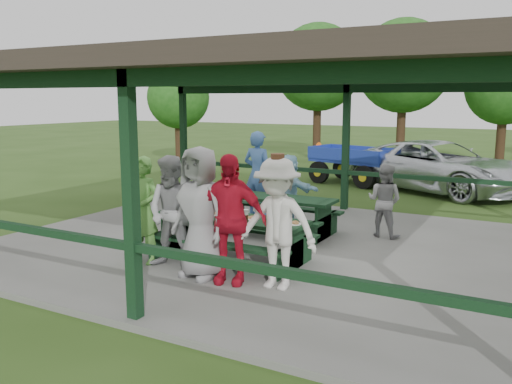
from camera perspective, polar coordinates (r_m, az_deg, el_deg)
The scene contains 20 objects.
ground at distance 10.06m, azimuth 1.92°, elevation -6.16°, with size 90.00×90.00×0.00m, color #2C4916.
concrete_slab at distance 10.05m, azimuth 1.92°, elevation -5.88°, with size 10.00×8.00×0.10m, color slate.
pavilion_structure at distance 9.68m, azimuth 2.03°, elevation 12.18°, with size 10.60×8.60×3.24m.
picnic_table_near at distance 9.00m, azimuth -2.72°, elevation -4.30°, with size 2.64×1.39×0.75m.
picnic_table_far at distance 10.81m, azimuth 1.75°, elevation -1.90°, with size 2.52×1.39×0.75m.
table_setting at distance 8.90m, azimuth -2.16°, elevation -2.41°, with size 2.46×0.45×0.10m.
contestant_green at distance 8.99m, azimuth -11.81°, elevation -1.88°, with size 0.64×0.42×1.76m, color #519039.
contestant_grey_left at distance 8.61m, azimuth -8.69°, elevation -2.16°, with size 0.87×0.68×1.80m, color #979699.
contestant_grey_mid at distance 8.10m, azimuth -5.93°, elevation -2.19°, with size 0.97×0.63×1.98m, color gray.
contestant_red at distance 7.84m, azimuth -2.86°, elevation -2.85°, with size 1.11×0.46×1.90m, color red.
contestant_white_fedora at distance 7.61m, azimuth 2.24°, elevation -3.35°, with size 1.22×0.73×1.92m.
spectator_lblue at distance 11.57m, azimuth 3.49°, elevation 0.28°, with size 1.40×0.45×1.51m, color #8BBFD8.
spectator_blue at distance 12.33m, azimuth 0.20°, elevation 1.93°, with size 0.71×0.47×1.95m, color #3D629E.
spectator_grey at distance 10.80m, azimuth 13.36°, elevation -0.88°, with size 0.69×0.54×1.43m, color gray.
pickup_truck at distance 17.08m, azimuth 18.66°, elevation 2.55°, with size 2.52×5.47×1.52m, color silver.
farm_trailer at distance 18.09m, azimuth 10.18°, elevation 2.90°, with size 3.70×2.11×1.28m.
tree_far_left at distance 24.94m, azimuth 6.55°, elevation 12.88°, with size 3.90×3.90×6.09m.
tree_left at distance 23.56m, azimuth 15.29°, elevation 12.65°, with size 3.85×3.85×6.01m.
tree_mid at distance 23.91m, azimuth 24.72°, elevation 10.06°, with size 3.07×3.07×4.79m.
tree_edge_left at distance 23.65m, azimuth -8.18°, elevation 9.77°, with size 2.65×2.65×4.14m.
Camera 1 is at (4.35, -8.64, 2.77)m, focal length 38.00 mm.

